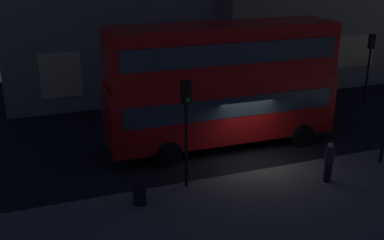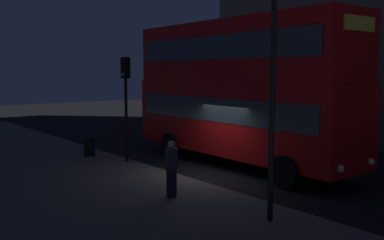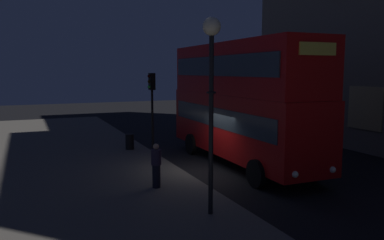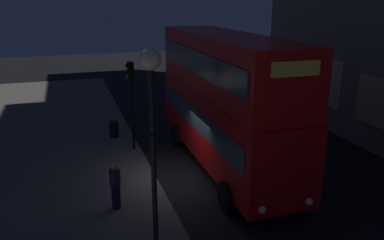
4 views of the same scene
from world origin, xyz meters
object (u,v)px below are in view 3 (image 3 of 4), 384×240
Objects in this scene: traffic_light_near_kerb at (152,97)px; double_decker_bus at (240,98)px; street_lamp at (211,69)px; pedestrian at (156,165)px; litter_bin at (130,142)px.

double_decker_bus is at bearing 42.77° from traffic_light_near_kerb.
street_lamp is at bearing -36.73° from double_decker_bus.
pedestrian is (-3.21, -0.67, -3.54)m from street_lamp.
street_lamp is at bearing -1.08° from litter_bin.
pedestrian is 7.41m from litter_bin.
litter_bin is at bearing -139.51° from double_decker_bus.
street_lamp reaches higher than traffic_light_near_kerb.
litter_bin is (-4.96, -4.11, -2.64)m from double_decker_bus.
double_decker_bus is 4.52m from traffic_light_near_kerb.
traffic_light_near_kerb is 5.96m from pedestrian.
double_decker_bus is 1.83× the size of street_lamp.
traffic_light_near_kerb is 0.72× the size of street_lamp.
traffic_light_near_kerb is 2.54× the size of pedestrian.
traffic_light_near_kerb is 8.69m from street_lamp.
street_lamp is 6.86× the size of litter_bin.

